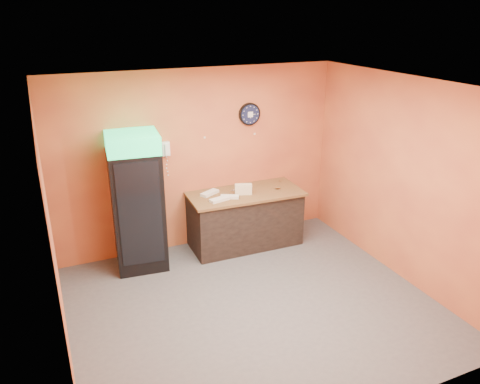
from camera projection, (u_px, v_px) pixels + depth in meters
floor at (253, 305)px, 6.06m from camera, size 4.50×4.50×0.00m
back_wall at (199, 160)px, 7.25m from camera, size 4.50×0.02×2.80m
left_wall at (53, 241)px, 4.70m from camera, size 0.02×4.00×2.80m
right_wall at (403, 180)px, 6.39m from camera, size 0.02×4.00×2.80m
ceiling at (256, 87)px, 5.04m from camera, size 4.50×4.00×0.02m
beverage_cooler at (138, 204)px, 6.67m from camera, size 0.77×0.78×2.02m
prep_counter at (245, 219)px, 7.50m from camera, size 1.75×0.80×0.87m
wall_clock at (250, 114)px, 7.31m from camera, size 0.35×0.06×0.35m
wall_phone at (166, 149)px, 6.92m from camera, size 0.12×0.10×0.21m
butcher_paper at (245, 193)px, 7.34m from camera, size 1.83×0.93×0.04m
sub_roll_stack at (243, 189)px, 7.21m from camera, size 0.28×0.17×0.17m
wrapped_sandwich_left at (219, 199)px, 6.99m from camera, size 0.32×0.18×0.04m
wrapped_sandwich_mid at (230, 197)px, 7.09m from camera, size 0.30×0.22×0.04m
wrapped_sandwich_right at (210, 193)px, 7.23m from camera, size 0.33×0.25×0.04m
kitchen_tool at (240, 188)px, 7.41m from camera, size 0.06×0.06×0.06m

